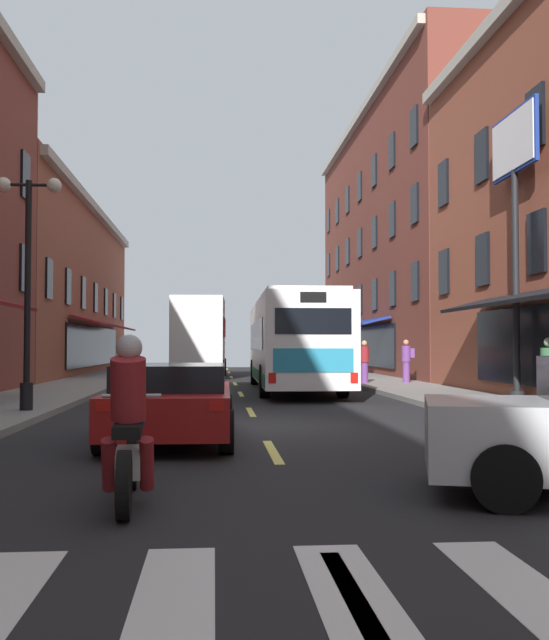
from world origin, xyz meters
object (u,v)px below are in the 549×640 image
at_px(pedestrian_mid, 364,361).
at_px(billboard_sign, 515,179).
at_px(sedan_near, 173,400).
at_px(pedestrian_far, 549,373).
at_px(motorcycle_rider, 129,431).
at_px(box_truck, 200,338).
at_px(street_lamp_twin, 28,281).
at_px(pedestrian_near, 407,360).
at_px(transit_bus, 293,342).

bearing_deg(pedestrian_mid, billboard_sign, 135.57).
bearing_deg(sedan_near, pedestrian_far, 24.02).
bearing_deg(motorcycle_rider, box_truck, 89.73).
distance_m(billboard_sign, motorcycle_rider, 15.28).
relative_size(billboard_sign, motorcycle_rider, 3.68).
bearing_deg(street_lamp_twin, motorcycle_rider, -70.51).
bearing_deg(sedan_near, billboard_sign, 37.14).
distance_m(motorcycle_rider, pedestrian_mid, 21.63).
bearing_deg(pedestrian_near, box_truck, 55.97).
relative_size(billboard_sign, box_truck, 1.08).
height_order(billboard_sign, sedan_near, billboard_sign).
bearing_deg(pedestrian_far, billboard_sign, -76.54).
relative_size(transit_bus, motorcycle_rider, 5.91).
xyz_separation_m(pedestrian_far, street_lamp_twin, (-11.53, 0.77, 2.04)).
xyz_separation_m(sedan_near, pedestrian_mid, (6.44, 15.73, 0.32)).
height_order(billboard_sign, transit_bus, billboard_sign).
bearing_deg(street_lamp_twin, pedestrian_mid, 48.97).
height_order(sedan_near, pedestrian_far, pedestrian_far).
distance_m(transit_bus, pedestrian_far, 10.84).
xyz_separation_m(box_truck, pedestrian_mid, (6.46, -8.51, -1.00)).
xyz_separation_m(motorcycle_rider, street_lamp_twin, (-3.28, 9.25, 2.29)).
bearing_deg(transit_bus, street_lamp_twin, -127.34).
relative_size(sedan_near, street_lamp_twin, 0.92).
height_order(motorcycle_rider, pedestrian_mid, pedestrian_mid).
bearing_deg(motorcycle_rider, pedestrian_near, 68.18).
distance_m(pedestrian_near, pedestrian_far, 12.20).
relative_size(pedestrian_mid, pedestrian_far, 1.02).
height_order(box_truck, pedestrian_mid, box_truck).
distance_m(box_truck, sedan_near, 24.27).
bearing_deg(pedestrian_far, box_truck, -45.53).
bearing_deg(street_lamp_twin, transit_bus, 52.66).
relative_size(box_truck, motorcycle_rider, 3.39).
distance_m(pedestrian_mid, street_lamp_twin, 15.18).
bearing_deg(pedestrian_far, sedan_near, 47.00).
relative_size(sedan_near, pedestrian_near, 2.85).
relative_size(sedan_near, pedestrian_far, 2.96).
bearing_deg(transit_bus, pedestrian_mid, 38.12).
height_order(motorcycle_rider, street_lamp_twin, street_lamp_twin).
height_order(transit_bus, pedestrian_mid, transit_bus).
height_order(box_truck, pedestrian_far, box_truck).
distance_m(motorcycle_rider, pedestrian_near, 22.28).
xyz_separation_m(billboard_sign, transit_bus, (-5.18, 6.85, -4.27)).
height_order(transit_bus, street_lamp_twin, street_lamp_twin).
bearing_deg(billboard_sign, pedestrian_far, -99.53).
bearing_deg(pedestrian_near, billboard_sign, -165.20).
bearing_deg(sedan_near, motorcycle_rider, -91.86).
bearing_deg(pedestrian_mid, street_lamp_twin, 81.45).
height_order(pedestrian_near, street_lamp_twin, street_lamp_twin).
relative_size(billboard_sign, pedestrian_near, 4.60).
xyz_separation_m(pedestrian_mid, pedestrian_far, (1.66, -12.12, -0.02)).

